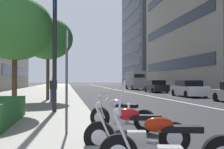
{
  "coord_description": "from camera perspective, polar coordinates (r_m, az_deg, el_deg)",
  "views": [
    {
      "loc": [
        -3.83,
        7.68,
        1.46
      ],
      "look_at": [
        15.67,
        4.47,
        1.88
      ],
      "focal_mm": 44.74,
      "sensor_mm": 36.0,
      "label": 1
    }
  ],
  "objects": [
    {
      "name": "delivery_van_ahead",
      "position": [
        45.03,
        4.74,
        -1.1
      ],
      "size": [
        5.52,
        2.11,
        2.9
      ],
      "rotation": [
        0.0,
        0.0,
        0.02
      ],
      "color": "#B7B7BC",
      "rests_on": "ground"
    },
    {
      "name": "car_lead_in_lane",
      "position": [
        25.97,
        15.41,
        -2.88
      ],
      "size": [
        4.44,
        1.98,
        1.46
      ],
      "rotation": [
        0.0,
        0.0,
        -0.02
      ],
      "color": "silver",
      "rests_on": "ground"
    },
    {
      "name": "pedestrian_on_plaza",
      "position": [
        17.74,
        -11.89,
        -2.99
      ],
      "size": [
        0.48,
        0.45,
        1.51
      ],
      "rotation": [
        0.0,
        0.0,
        0.9
      ],
      "color": "#33478C",
      "rests_on": "sidewalk_right_plaza"
    },
    {
      "name": "motorcycle_nearest_camera",
      "position": [
        4.56,
        11.13,
        -14.21
      ],
      "size": [
        0.74,
        2.19,
        1.47
      ],
      "rotation": [
        0.0,
        0.0,
        1.35
      ],
      "color": "black",
      "rests_on": "ground"
    },
    {
      "name": "office_tower_near_left",
      "position": [
        75.55,
        10.39,
        9.53
      ],
      "size": [
        22.19,
        17.67,
        31.01
      ],
      "color": "slate",
      "rests_on": "ground"
    },
    {
      "name": "street_tree_by_lamp_post",
      "position": [
        13.13,
        -19.24,
        8.98
      ],
      "size": [
        3.36,
        3.36,
        5.06
      ],
      "color": "#473323",
      "rests_on": "sidewalk_right_plaza"
    },
    {
      "name": "sidewalk_right_plaza",
      "position": [
        34.0,
        -14.6,
        -3.5
      ],
      "size": [
        160.0,
        8.26,
        0.15
      ],
      "primitive_type": "cube",
      "color": "gray",
      "rests_on": "ground"
    },
    {
      "name": "motorcycle_second_in_row",
      "position": [
        8.3,
        1.78,
        -8.44
      ],
      "size": [
        1.45,
        1.73,
        1.1
      ],
      "rotation": [
        0.0,
        0.0,
        0.89
      ],
      "color": "black",
      "rests_on": "ground"
    },
    {
      "name": "motorcycle_by_sign_pole",
      "position": [
        5.76,
        4.77,
        -11.69
      ],
      "size": [
        0.71,
        2.11,
        1.09
      ],
      "rotation": [
        0.0,
        0.0,
        1.36
      ],
      "color": "black",
      "rests_on": "ground"
    },
    {
      "name": "car_approaching_light",
      "position": [
        34.53,
        8.97,
        -2.47
      ],
      "size": [
        4.71,
        1.99,
        1.48
      ],
      "rotation": [
        0.0,
        0.0,
        -0.02
      ],
      "color": "black",
      "rests_on": "ground"
    },
    {
      "name": "street_tree_near_plaza_corner",
      "position": [
        19.62,
        -12.95,
        7.15
      ],
      "size": [
        3.37,
        3.37,
        5.6
      ],
      "color": "#473323",
      "rests_on": "sidewalk_right_plaza"
    },
    {
      "name": "lane_centre_stripe",
      "position": [
        39.61,
        1.85,
        -3.31
      ],
      "size": [
        110.0,
        0.16,
        0.01
      ],
      "primitive_type": "cube",
      "color": "silver",
      "rests_on": "ground"
    },
    {
      "name": "parking_sign_by_curb",
      "position": [
        6.92,
        -9.23,
        0.69
      ],
      "size": [
        0.32,
        0.06,
        2.56
      ],
      "color": "#47494C",
      "rests_on": "sidewalk_right_plaza"
    }
  ]
}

